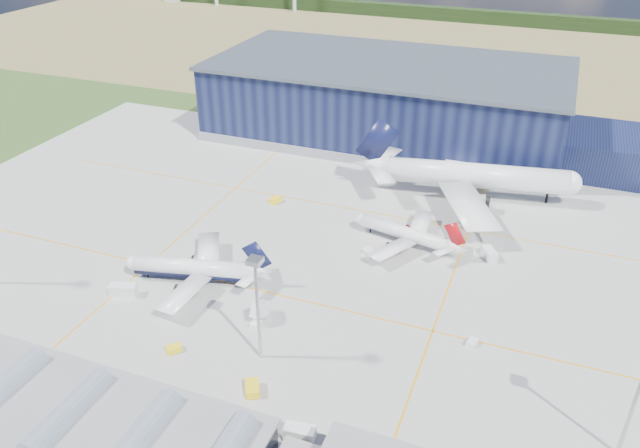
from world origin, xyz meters
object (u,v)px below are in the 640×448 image
Objects in this scene: gse_cart_b at (369,252)px; light_mast_center at (257,293)px; airliner_red at (404,226)px; airliner_widebody at (477,164)px; hangar at (395,104)px; airliner_navy at (191,260)px; gse_tug_a at (252,388)px; gse_cart_a at (472,343)px; airstair at (261,313)px; gse_van_a at (123,290)px; gse_tug_b at (174,349)px; gse_van_b at (489,254)px; gse_van_c at (300,433)px; gse_tug_c at (275,200)px.

light_mast_center is at bearing -155.59° from gse_cart_b.
light_mast_center reaches higher than airliner_red.
light_mast_center is at bearing -118.09° from airliner_widebody.
airliner_red is (22.45, -72.80, -6.58)m from hangar.
light_mast_center reaches higher than airliner_navy.
gse_cart_a is (35.49, 27.75, -0.27)m from gse_tug_a.
airliner_navy is at bearing -100.06° from hangar.
airstair is (-43.35, -7.89, 1.09)m from gse_cart_a.
gse_tug_b is at bearing -138.41° from gse_van_a.
gse_tug_b is 78.86m from gse_van_b.
gse_cart_a is at bearing 167.07° from airliner_navy.
airliner_navy is 6.71× the size of gse_van_c.
gse_cart_a is 0.82× the size of gse_cart_b.
gse_van_b is (9.07, -32.06, -9.51)m from airliner_widebody.
gse_cart_a is 34.36m from gse_van_b.
airliner_navy is 64.62m from gse_cart_a.
gse_tug_a is (9.96, -133.94, -10.77)m from hangar.
airliner_widebody is at bearing -14.66° from gse_van_c.
airstair is at bearing -102.63° from gse_van_a.
gse_cart_b is at bearing 53.70° from gse_tug_a.
gse_van_c is at bearing -48.92° from airstair.
airstair is (2.10, -114.08, -9.96)m from hangar.
gse_van_a is 1.15× the size of gse_van_b.
gse_van_a is 77.10m from gse_cart_a.
gse_van_c is 1.02× the size of airstair.
gse_cart_b is at bearing -10.55° from gse_tug_c.
gse_cart_b reaches higher than gse_tug_b.
airliner_widebody reaches higher than gse_tug_b.
hangar reaches higher than gse_tug_c.
gse_van_b reaches higher than gse_cart_b.
airliner_navy is at bearing -75.26° from gse_tug_c.
hangar reaches higher than gse_van_a.
gse_tug_a is 20.08m from gse_tug_b.
gse_tug_b is 0.55× the size of gse_van_c.
gse_van_a is at bearing -157.37° from gse_cart_a.
gse_tug_c is 1.08× the size of gse_cart_b.
gse_tug_c reaches higher than gse_cart_a.
gse_van_a is 1.15× the size of gse_van_c.
gse_tug_a is at bearing -127.63° from gse_cart_a.
airliner_navy is 5.83× the size of gse_van_a.
gse_tug_a is at bearing 91.16° from airliner_red.
airliner_widebody reaches higher than gse_cart_b.
airliner_widebody is 102.23m from gse_van_c.
gse_van_c is (-0.18, -68.00, -3.77)m from airliner_red.
gse_van_c is at bearing -46.70° from light_mast_center.
gse_cart_b is (-28.15, -9.30, -0.52)m from gse_van_b.
gse_cart_a is 44.08m from airstair.
gse_cart_a is (38.26, 18.62, -14.86)m from light_mast_center.
gse_van_a is at bearing -177.71° from gse_van_b.
gse_tug_a is (2.77, -9.13, -14.59)m from light_mast_center.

